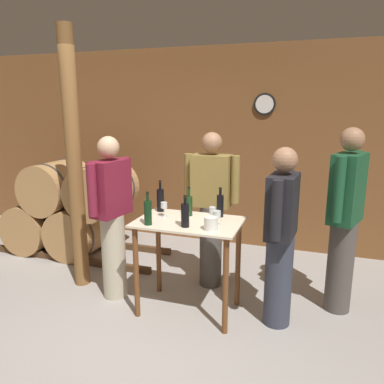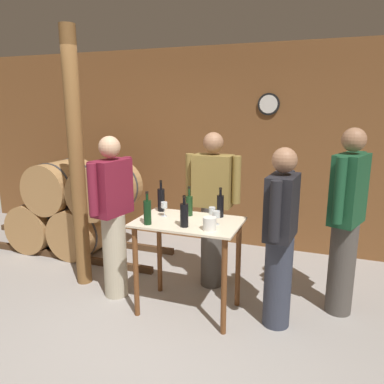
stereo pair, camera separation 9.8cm
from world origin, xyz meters
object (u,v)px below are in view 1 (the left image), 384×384
object	(u,v)px
wine_glass_near_left	(164,206)
person_visitor_bearded	(281,235)
person_host	(112,215)
person_visitor_with_scarf	(211,207)
person_visitor_near_door	(345,218)
wine_bottle_far_left	(160,199)
ice_bucket	(211,223)
wooden_post	(74,163)
wine_bottle_right	(185,215)
wine_glass_near_right	(217,214)
wine_glass_near_center	(212,211)
wine_bottle_far_right	(220,205)
wine_bottle_center	(189,205)
wine_bottle_left	(148,212)

from	to	relation	value
wine_glass_near_left	person_visitor_bearded	distance (m)	1.10
person_host	person_visitor_with_scarf	world-z (taller)	person_visitor_with_scarf
wine_glass_near_left	person_visitor_near_door	xyz separation A→B (m)	(1.62, 0.42, -0.08)
wine_bottle_far_left	ice_bucket	size ratio (longest dim) A/B	2.68
wooden_post	wine_bottle_right	size ratio (longest dim) A/B	9.66
wooden_post	wine_glass_near_right	distance (m)	1.62
wine_bottle_far_left	wine_glass_near_center	xyz separation A→B (m)	(0.58, -0.15, -0.03)
wooden_post	wine_bottle_far_left	xyz separation A→B (m)	(0.93, 0.06, -0.33)
wine_bottle_far_right	person_visitor_near_door	size ratio (longest dim) A/B	0.16
wooden_post	person_visitor_bearded	xyz separation A→B (m)	(2.13, -0.10, -0.51)
wine_bottle_right	person_visitor_bearded	bearing A→B (deg)	15.37
wine_bottle_far_left	wine_glass_near_left	size ratio (longest dim) A/B	2.22
wine_glass_near_left	wine_glass_near_right	bearing A→B (deg)	-7.31
wine_bottle_center	person_host	xyz separation A→B (m)	(-0.76, -0.15, -0.14)
wine_bottle_far_left	wine_bottle_left	world-z (taller)	wine_bottle_far_left
wine_bottle_center	wine_glass_near_center	world-z (taller)	wine_bottle_center
wine_glass_near_center	person_visitor_with_scarf	world-z (taller)	person_visitor_with_scarf
wine_bottle_far_right	person_host	world-z (taller)	person_host
wine_bottle_far_right	person_visitor_near_door	xyz separation A→B (m)	(1.12, 0.25, -0.09)
ice_bucket	wine_glass_near_right	bearing A→B (deg)	87.31
wine_bottle_center	wine_glass_near_right	distance (m)	0.37
person_visitor_bearded	wine_glass_near_left	bearing A→B (deg)	179.75
person_host	wine_bottle_right	bearing A→B (deg)	-12.63
wine_bottle_left	wine_glass_near_right	size ratio (longest dim) A/B	2.42
wooden_post	wine_bottle_left	xyz separation A→B (m)	(1.00, -0.36, -0.33)
wine_bottle_center	wine_bottle_far_right	bearing A→B (deg)	11.29
person_host	wine_bottle_far_left	bearing A→B (deg)	23.42
wine_bottle_far_right	person_visitor_near_door	world-z (taller)	person_visitor_near_door
wine_glass_near_left	person_visitor_bearded	world-z (taller)	person_visitor_bearded
person_visitor_bearded	ice_bucket	bearing A→B (deg)	-158.15
wooden_post	person_visitor_near_door	world-z (taller)	wooden_post
wine_bottle_center	wine_glass_near_center	bearing A→B (deg)	-20.96
person_visitor_with_scarf	person_visitor_near_door	size ratio (longest dim) A/B	0.95
wine_bottle_right	wine_bottle_far_right	world-z (taller)	wine_bottle_far_right
person_visitor_near_door	wine_bottle_center	bearing A→B (deg)	-167.50
wine_glass_near_left	person_visitor_near_door	world-z (taller)	person_visitor_near_door
wine_bottle_center	person_visitor_near_door	distance (m)	1.44
wine_glass_near_center	person_visitor_bearded	world-z (taller)	person_visitor_bearded
wine_glass_near_center	person_visitor_bearded	distance (m)	0.64
wine_bottle_center	wine_glass_near_right	xyz separation A→B (m)	(0.32, -0.18, -0.02)
wine_bottle_center	person_visitor_with_scarf	distance (m)	0.45
wine_glass_near_center	person_visitor_near_door	xyz separation A→B (m)	(1.15, 0.41, -0.07)
person_host	wine_bottle_far_right	bearing A→B (deg)	10.95
person_visitor_bearded	wine_bottle_right	bearing A→B (deg)	-164.63
wine_bottle_right	wine_glass_near_center	world-z (taller)	wine_bottle_right
ice_bucket	person_visitor_bearded	size ratio (longest dim) A/B	0.07
wine_bottle_right	person_host	bearing A→B (deg)	167.37
wooden_post	wine_glass_near_left	world-z (taller)	wooden_post
wine_bottle_far_left	person_visitor_near_door	distance (m)	1.75
wine_bottle_center	person_visitor_with_scarf	bearing A→B (deg)	76.40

